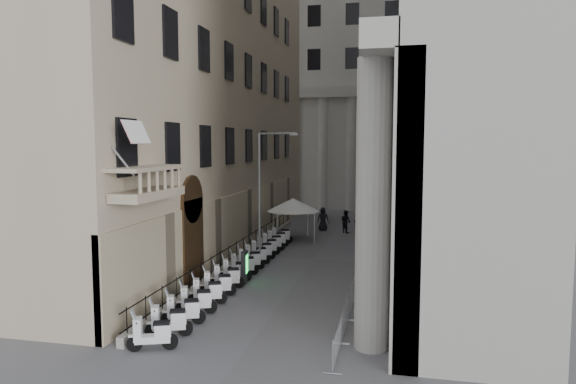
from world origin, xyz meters
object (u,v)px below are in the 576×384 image
object	(u,v)px
security_tent	(299,206)
street_lamp	(264,187)
scooter_0	(153,350)
pedestrian_a	(358,225)
pedestrian_b	(346,221)
info_kiosk	(245,267)

from	to	relation	value
security_tent	street_lamp	distance (m)	8.12
scooter_0	street_lamp	world-z (taller)	street_lamp
pedestrian_a	pedestrian_b	size ratio (longest dim) A/B	0.86
scooter_0	security_tent	size ratio (longest dim) A/B	0.39
info_kiosk	scooter_0	bearing A→B (deg)	-101.35
info_kiosk	pedestrian_a	distance (m)	16.07
info_kiosk	pedestrian_b	xyz separation A→B (m)	(3.53, 16.00, 0.09)
info_kiosk	pedestrian_b	world-z (taller)	pedestrian_b
scooter_0	security_tent	bearing A→B (deg)	-23.59
scooter_0	security_tent	distance (m)	20.93
street_lamp	pedestrian_b	distance (m)	13.11
security_tent	pedestrian_b	bearing A→B (deg)	54.77
info_kiosk	street_lamp	bearing A→B (deg)	82.44
scooter_0	info_kiosk	size ratio (longest dim) A/B	0.91
security_tent	pedestrian_a	bearing A→B (deg)	42.37
scooter_0	info_kiosk	xyz separation A→B (m)	(0.55, 8.96, 0.83)
security_tent	pedestrian_a	size ratio (longest dim) A/B	2.43
scooter_0	pedestrian_b	size ratio (longest dim) A/B	0.82
pedestrian_a	pedestrian_b	xyz separation A→B (m)	(-1.01, 0.58, 0.13)
street_lamp	scooter_0	bearing A→B (deg)	-81.61
scooter_0	security_tent	xyz separation A→B (m)	(1.11, 20.74, 2.61)
street_lamp	pedestrian_a	bearing A→B (deg)	79.14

